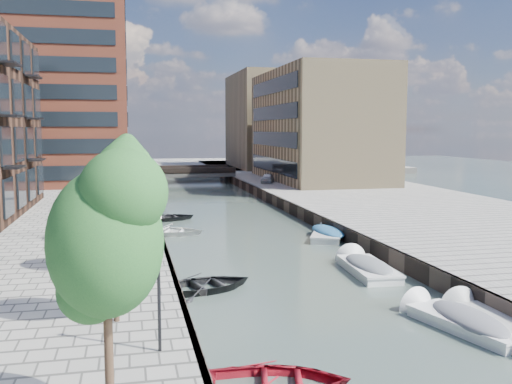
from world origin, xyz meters
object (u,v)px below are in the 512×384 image
object	(u,v)px
tree_5	(122,157)
sloop_1	(205,290)
motorboat_4	(365,267)
motorboat_1	(458,321)
sloop_4	(167,220)
bridge	(187,173)
tree_6	(122,153)
motorboat_2	(490,324)
tree_4	(121,161)
motorboat_3	(328,234)
tree_0	(105,233)
tree_2	(117,178)
sloop_3	(170,235)
tree_1	(113,196)
tree_3	(119,168)
car	(268,178)

from	to	relation	value
tree_5	sloop_1	bearing A→B (deg)	-79.80
motorboat_4	motorboat_1	bearing A→B (deg)	-89.65
sloop_4	tree_5	bearing A→B (deg)	82.18
bridge	motorboat_1	size ratio (longest dim) A/B	2.35
motorboat_1	motorboat_4	bearing A→B (deg)	90.35
tree_6	motorboat_2	xyz separation A→B (m)	(13.91, -35.78, -5.20)
tree_6	sloop_1	world-z (taller)	tree_6
tree_4	tree_6	size ratio (longest dim) A/B	1.00
tree_5	motorboat_3	world-z (taller)	tree_5
tree_6	motorboat_3	bearing A→B (deg)	-50.43
tree_0	motorboat_4	world-z (taller)	tree_0
tree_2	sloop_3	distance (m)	15.42
motorboat_4	bridge	bearing A→B (deg)	94.51
tree_0	tree_4	xyz separation A→B (m)	(0.00, 28.00, 0.00)
tree_1	tree_3	world-z (taller)	same
bridge	motorboat_2	distance (m)	62.03
tree_3	motorboat_3	world-z (taller)	tree_3
tree_6	motorboat_1	xyz separation A→B (m)	(12.72, -35.53, -5.09)
sloop_3	motorboat_4	size ratio (longest dim) A/B	0.84
tree_1	tree_6	bearing A→B (deg)	90.00
motorboat_3	tree_3	bearing A→B (deg)	-164.51
motorboat_1	tree_0	bearing A→B (deg)	-153.03
tree_3	sloop_4	world-z (taller)	tree_3
sloop_4	motorboat_2	world-z (taller)	motorboat_2
tree_1	motorboat_4	distance (m)	15.92
motorboat_2	motorboat_4	world-z (taller)	motorboat_4
tree_4	tree_6	distance (m)	14.00
bridge	car	world-z (taller)	bridge
tree_6	motorboat_3	size ratio (longest dim) A/B	1.02
tree_5	tree_2	bearing A→B (deg)	-90.00
tree_3	sloop_4	bearing A→B (deg)	75.83
sloop_1	motorboat_4	xyz separation A→B (m)	(8.80, 1.70, 0.23)
tree_5	sloop_4	distance (m)	6.36
tree_1	motorboat_2	xyz separation A→B (m)	(13.91, -0.78, -5.20)
sloop_4	motorboat_3	size ratio (longest dim) A/B	0.80
car	tree_1	bearing A→B (deg)	-87.45
tree_5	tree_0	bearing A→B (deg)	-90.00
sloop_1	motorboat_2	xyz separation A→B (m)	(10.04, -7.29, 0.10)
tree_5	car	world-z (taller)	tree_5
tree_3	motorboat_1	size ratio (longest dim) A/B	1.07
tree_1	tree_6	world-z (taller)	same
sloop_4	motorboat_1	size ratio (longest dim) A/B	0.84
tree_2	tree_6	world-z (taller)	same
tree_6	sloop_4	distance (m)	9.56
tree_0	tree_1	xyz separation A→B (m)	(0.00, 7.00, 0.00)
sloop_3	motorboat_3	xyz separation A→B (m)	(10.82, -3.18, 0.22)
tree_3	tree_6	bearing A→B (deg)	90.00
tree_3	tree_5	world-z (taller)	same
sloop_4	motorboat_4	size ratio (longest dim) A/B	0.82
tree_1	motorboat_3	xyz separation A→B (m)	(14.12, 17.91, -5.08)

